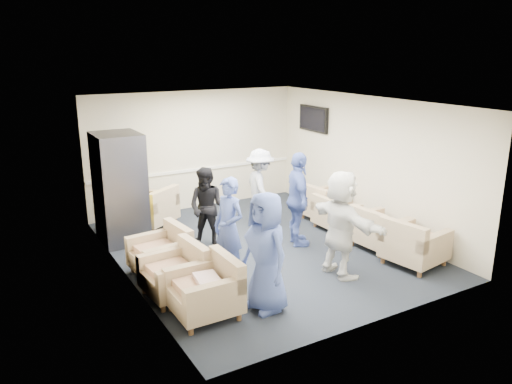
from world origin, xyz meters
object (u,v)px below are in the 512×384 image
vending_machine (120,188)px  person_back_left (207,208)px  person_mid_left (229,227)px  armchair_left_far (163,254)px  armchair_right_midnear (378,231)px  armchair_corner (153,210)px  person_front_left (266,252)px  person_front_right (341,224)px  armchair_right_far (324,205)px  armchair_left_mid (177,274)px  armchair_right_midfar (334,215)px  person_back_right (260,188)px  armchair_left_near (208,291)px  person_mid_right (298,199)px  armchair_right_near (412,246)px

vending_machine → person_back_left: size_ratio=1.39×
person_mid_left → person_back_left: 1.33m
armchair_left_far → armchair_right_midnear: (3.83, -0.94, 0.00)m
armchair_corner → person_front_left: bearing=60.3°
armchair_left_far → person_front_right: person_front_right is taller
armchair_right_midnear → armchair_right_far: armchair_right_midnear is taller
armchair_left_mid → armchair_corner: (0.68, 3.14, 0.02)m
person_back_left → person_front_right: (1.34, -2.21, 0.13)m
armchair_left_far → armchair_corner: (0.60, 2.31, 0.02)m
armchair_right_midnear → armchair_left_far: bearing=72.6°
person_mid_left → armchair_left_far: bearing=-139.4°
armchair_right_midfar → person_front_left: 3.66m
person_back_right → person_front_right: size_ratio=0.92×
armchair_left_near → armchair_right_far: bearing=121.9°
armchair_corner → person_mid_left: 2.95m
person_front_right → person_back_left: bearing=30.6°
armchair_right_midfar → vending_machine: (-3.94, 1.55, 0.75)m
armchair_left_mid → armchair_right_midnear: size_ratio=1.01×
vending_machine → person_back_left: (1.30, -1.10, -0.29)m
armchair_left_mid → armchair_right_midfar: size_ratio=1.18×
armchair_right_midnear → person_front_right: bearing=108.5°
vending_machine → person_front_left: (1.01, -3.67, -0.18)m
armchair_right_far → armchair_corner: size_ratio=0.75×
armchair_corner → armchair_left_near: bearing=49.1°
person_mid_right → person_front_right: 1.44m
armchair_left_near → armchair_corner: bearing=172.0°
person_mid_left → person_front_right: bearing=43.3°
vending_machine → person_back_right: vending_machine is taller
person_mid_left → person_back_left: bearing=153.5°
person_front_left → armchair_right_midnear: bearing=100.2°
armchair_right_far → person_mid_left: 3.38m
armchair_right_near → armchair_right_midfar: 2.10m
person_front_left → armchair_right_midfar: bearing=119.2°
vending_machine → person_front_right: (2.64, -3.31, -0.17)m
person_front_left → armchair_right_far: bearing=124.4°
vending_machine → armchair_left_near: bearing=-86.1°
armchair_right_midfar → person_mid_right: size_ratio=0.43×
armchair_right_midfar → armchair_left_mid: bearing=105.0°
armchair_right_midnear → person_front_left: 3.15m
armchair_left_near → armchair_left_mid: (-0.15, 0.76, -0.01)m
vending_machine → person_back_left: 1.73m
armchair_right_midfar → armchair_corner: (-3.18, 2.03, 0.05)m
armchair_left_far → person_mid_right: 2.70m
armchair_right_near → person_back_left: 3.70m
person_back_left → person_mid_right: 1.69m
armchair_left_mid → vending_machine: (-0.08, 2.66, 0.71)m
armchair_left_mid → armchair_left_far: size_ratio=0.98×
armchair_left_near → person_back_left: person_back_left is taller
person_front_left → person_back_left: size_ratio=1.15×
armchair_left_mid → armchair_corner: 3.21m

